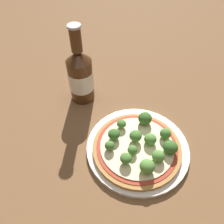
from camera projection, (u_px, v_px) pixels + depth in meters
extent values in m
plane|color=brown|center=(133.00, 143.00, 0.57)|extent=(3.00, 3.00, 0.00)
cylinder|color=silver|center=(137.00, 147.00, 0.55)|extent=(0.26, 0.26, 0.01)
cylinder|color=#B77F42|center=(136.00, 148.00, 0.54)|extent=(0.22, 0.22, 0.01)
cylinder|color=#A83823|center=(137.00, 147.00, 0.53)|extent=(0.20, 0.20, 0.00)
cylinder|color=beige|center=(137.00, 146.00, 0.53)|extent=(0.18, 0.18, 0.00)
cylinder|color=#89A866|center=(135.00, 139.00, 0.54)|extent=(0.01, 0.01, 0.01)
ellipsoid|color=#477A33|center=(135.00, 136.00, 0.53)|extent=(0.03, 0.03, 0.02)
cylinder|color=#89A866|center=(132.00, 152.00, 0.52)|extent=(0.01, 0.01, 0.01)
ellipsoid|color=#477A33|center=(132.00, 150.00, 0.51)|extent=(0.02, 0.02, 0.02)
cylinder|color=#89A866|center=(150.00, 142.00, 0.54)|extent=(0.01, 0.01, 0.01)
ellipsoid|color=#568E3D|center=(150.00, 139.00, 0.53)|extent=(0.03, 0.03, 0.03)
cylinder|color=#89A866|center=(114.00, 137.00, 0.54)|extent=(0.01, 0.01, 0.01)
ellipsoid|color=#386628|center=(114.00, 134.00, 0.54)|extent=(0.03, 0.03, 0.02)
cylinder|color=#89A866|center=(110.00, 148.00, 0.52)|extent=(0.01, 0.01, 0.01)
ellipsoid|color=#477A33|center=(110.00, 146.00, 0.52)|extent=(0.02, 0.02, 0.02)
cylinder|color=#89A866|center=(121.00, 126.00, 0.57)|extent=(0.01, 0.01, 0.01)
ellipsoid|color=#477A33|center=(122.00, 124.00, 0.56)|extent=(0.02, 0.02, 0.02)
cylinder|color=#89A866|center=(146.00, 169.00, 0.48)|extent=(0.01, 0.01, 0.01)
ellipsoid|color=#568E3D|center=(146.00, 167.00, 0.48)|extent=(0.03, 0.03, 0.03)
cylinder|color=#89A866|center=(170.00, 150.00, 0.52)|extent=(0.01, 0.01, 0.01)
ellipsoid|color=#386628|center=(170.00, 147.00, 0.51)|extent=(0.03, 0.03, 0.03)
cylinder|color=#89A866|center=(158.00, 158.00, 0.50)|extent=(0.01, 0.01, 0.01)
ellipsoid|color=#568E3D|center=(158.00, 156.00, 0.50)|extent=(0.03, 0.03, 0.03)
cylinder|color=#89A866|center=(165.00, 136.00, 0.55)|extent=(0.01, 0.01, 0.01)
ellipsoid|color=#477A33|center=(165.00, 134.00, 0.54)|extent=(0.03, 0.03, 0.03)
cylinder|color=#89A866|center=(126.00, 161.00, 0.50)|extent=(0.01, 0.01, 0.01)
ellipsoid|color=#477A33|center=(126.00, 158.00, 0.49)|extent=(0.03, 0.03, 0.02)
cylinder|color=#89A866|center=(145.00, 121.00, 0.58)|extent=(0.01, 0.01, 0.01)
ellipsoid|color=#386628|center=(145.00, 118.00, 0.57)|extent=(0.04, 0.04, 0.03)
cylinder|color=#472814|center=(81.00, 80.00, 0.64)|extent=(0.07, 0.07, 0.13)
cylinder|color=silver|center=(81.00, 80.00, 0.63)|extent=(0.07, 0.07, 0.06)
cone|color=#472814|center=(78.00, 56.00, 0.58)|extent=(0.07, 0.07, 0.03)
cylinder|color=#472814|center=(76.00, 40.00, 0.54)|extent=(0.03, 0.03, 0.06)
cylinder|color=#B2B2B7|center=(74.00, 26.00, 0.52)|extent=(0.03, 0.03, 0.01)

